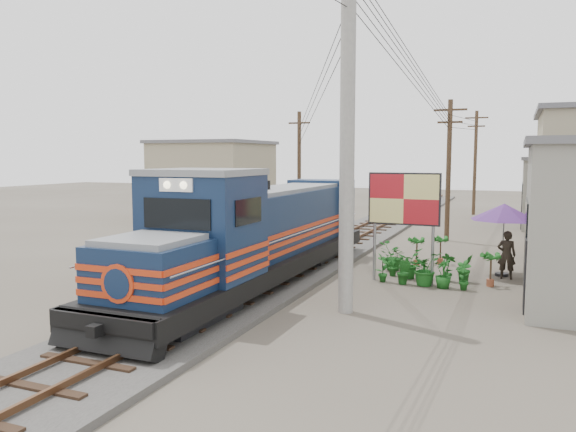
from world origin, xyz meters
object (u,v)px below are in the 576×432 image
at_px(locomotive, 258,236).
at_px(billboard, 404,202).
at_px(vendor, 507,255).
at_px(market_umbrella, 504,212).

distance_m(locomotive, billboard, 4.94).
bearing_deg(vendor, market_umbrella, -75.18).
bearing_deg(locomotive, market_umbrella, 32.74).
relative_size(market_umbrella, vendor, 1.61).
bearing_deg(vendor, billboard, 30.08).
distance_m(locomotive, vendor, 8.59).
bearing_deg(market_umbrella, locomotive, -147.26).
height_order(billboard, vendor, billboard).
xyz_separation_m(locomotive, vendor, (7.44, 4.21, -0.81)).
relative_size(billboard, market_umbrella, 1.36).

